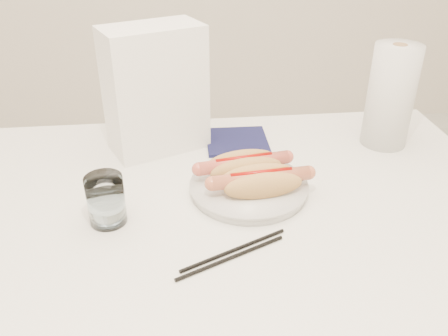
{
  "coord_description": "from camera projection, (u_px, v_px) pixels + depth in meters",
  "views": [
    {
      "loc": [
        -0.05,
        -0.72,
        1.25
      ],
      "look_at": [
        0.04,
        0.02,
        0.82
      ],
      "focal_mm": 37.95,
      "sensor_mm": 36.0,
      "label": 1
    }
  ],
  "objects": [
    {
      "name": "napkin_box",
      "position": [
        155.0,
        90.0,
        1.02
      ],
      "size": [
        0.23,
        0.18,
        0.27
      ],
      "primitive_type": "cube",
      "rotation": [
        0.0,
        0.0,
        0.4
      ],
      "color": "white",
      "rests_on": "table"
    },
    {
      "name": "navy_napkin",
      "position": [
        237.0,
        141.0,
        1.1
      ],
      "size": [
        0.14,
        0.14,
        0.01
      ],
      "primitive_type": "cube",
      "rotation": [
        0.0,
        0.0,
        -0.02
      ],
      "color": "#13143B",
      "rests_on": "table"
    },
    {
      "name": "paper_towel_roll",
      "position": [
        391.0,
        96.0,
        1.05
      ],
      "size": [
        0.13,
        0.13,
        0.23
      ],
      "primitive_type": "cylinder",
      "rotation": [
        0.0,
        0.0,
        -0.28
      ],
      "color": "silver",
      "rests_on": "table"
    },
    {
      "name": "plate",
      "position": [
        249.0,
        189.0,
        0.91
      ],
      "size": [
        0.28,
        0.28,
        0.02
      ],
      "primitive_type": "cylinder",
      "rotation": [
        0.0,
        0.0,
        -0.37
      ],
      "color": "silver",
      "rests_on": "table"
    },
    {
      "name": "chopstick_far",
      "position": [
        234.0,
        250.0,
        0.76
      ],
      "size": [
        0.18,
        0.09,
        0.01
      ],
      "primitive_type": "cylinder",
      "rotation": [
        0.0,
        1.57,
        0.44
      ],
      "color": "black",
      "rests_on": "table"
    },
    {
      "name": "chopstick_near",
      "position": [
        231.0,
        258.0,
        0.75
      ],
      "size": [
        0.18,
        0.09,
        0.01
      ],
      "primitive_type": "cylinder",
      "rotation": [
        0.0,
        1.57,
        0.43
      ],
      "color": "black",
      "rests_on": "table"
    },
    {
      "name": "hotdog_left",
      "position": [
        244.0,
        166.0,
        0.92
      ],
      "size": [
        0.18,
        0.09,
        0.05
      ],
      "rotation": [
        0.0,
        0.0,
        0.17
      ],
      "color": "tan",
      "rests_on": "plate"
    },
    {
      "name": "hotdog_right",
      "position": [
        261.0,
        182.0,
        0.87
      ],
      "size": [
        0.19,
        0.09,
        0.05
      ],
      "rotation": [
        0.0,
        0.0,
        0.1
      ],
      "color": "tan",
      "rests_on": "plate"
    },
    {
      "name": "water_glass",
      "position": [
        106.0,
        200.0,
        0.81
      ],
      "size": [
        0.07,
        0.07,
        0.09
      ],
      "primitive_type": "cylinder",
      "color": "silver",
      "rests_on": "table"
    },
    {
      "name": "table",
      "position": [
        207.0,
        234.0,
        0.9
      ],
      "size": [
        1.2,
        0.8,
        0.75
      ],
      "color": "white",
      "rests_on": "ground"
    }
  ]
}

